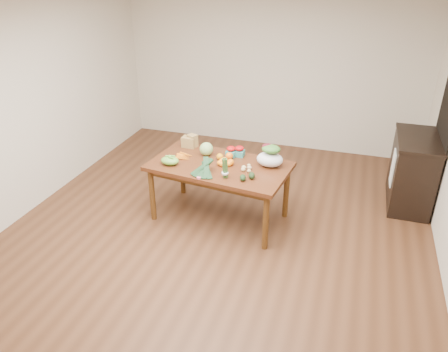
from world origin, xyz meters
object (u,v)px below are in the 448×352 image
(cabinet, at_px, (412,171))
(cabbage, at_px, (206,149))
(paper_bag, at_px, (189,141))
(mandarin_cluster, at_px, (224,161))
(kale_bunch, at_px, (203,169))
(asparagus_bundle, at_px, (225,168))
(salad_bag, at_px, (270,157))
(dining_table, at_px, (220,192))

(cabinet, bearing_deg, cabbage, -160.02)
(cabbage, bearing_deg, paper_bag, 148.91)
(mandarin_cluster, xyz_separation_m, kale_bunch, (-0.15, -0.34, 0.03))
(paper_bag, xyz_separation_m, cabbage, (0.31, -0.18, 0.00))
(asparagus_bundle, bearing_deg, cabbage, 135.10)
(paper_bag, height_order, kale_bunch, paper_bag)
(cabinet, bearing_deg, paper_bag, -165.46)
(kale_bunch, relative_size, salad_bag, 1.27)
(paper_bag, xyz_separation_m, mandarin_cluster, (0.60, -0.38, -0.03))
(dining_table, xyz_separation_m, mandarin_cluster, (0.06, 0.01, 0.42))
(dining_table, relative_size, paper_bag, 7.00)
(cabbage, height_order, kale_bunch, cabbage)
(dining_table, xyz_separation_m, cabbage, (-0.24, 0.21, 0.46))
(dining_table, bearing_deg, kale_bunch, -98.99)
(cabbage, distance_m, mandarin_cluster, 0.36)
(mandarin_cluster, bearing_deg, cabbage, 146.86)
(dining_table, distance_m, cabinet, 2.56)
(salad_bag, bearing_deg, cabbage, 175.21)
(dining_table, distance_m, kale_bunch, 0.57)
(kale_bunch, bearing_deg, paper_bag, 129.39)
(cabbage, bearing_deg, salad_bag, -4.79)
(kale_bunch, distance_m, asparagus_bundle, 0.27)
(mandarin_cluster, height_order, kale_bunch, kale_bunch)
(cabinet, relative_size, asparagus_bundle, 4.08)
(cabbage, distance_m, salad_bag, 0.83)
(dining_table, xyz_separation_m, paper_bag, (-0.55, 0.39, 0.46))
(dining_table, height_order, salad_bag, salad_bag)
(kale_bunch, bearing_deg, salad_bag, 41.37)
(cabbage, relative_size, asparagus_bundle, 0.68)
(cabbage, bearing_deg, kale_bunch, -74.55)
(paper_bag, relative_size, kale_bunch, 0.59)
(cabbage, height_order, salad_bag, salad_bag)
(salad_bag, bearing_deg, cabinet, 30.08)
(dining_table, distance_m, salad_bag, 0.78)
(cabinet, xyz_separation_m, mandarin_cluster, (-2.23, -1.12, 0.33))
(cabbage, height_order, mandarin_cluster, cabbage)
(paper_bag, xyz_separation_m, kale_bunch, (0.45, -0.72, -0.00))
(salad_bag, bearing_deg, kale_bunch, -145.69)
(dining_table, xyz_separation_m, kale_bunch, (-0.09, -0.32, 0.45))
(asparagus_bundle, bearing_deg, paper_bag, 142.35)
(dining_table, bearing_deg, salad_bag, 20.41)
(cabinet, xyz_separation_m, kale_bunch, (-2.39, -1.45, 0.36))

